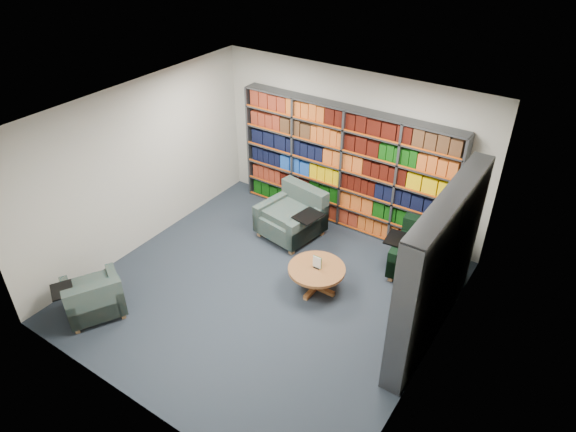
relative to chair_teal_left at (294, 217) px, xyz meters
The scene contains 7 objects.
room_shell 1.94m from the chair_teal_left, 72.07° to the right, with size 5.02×5.02×2.82m.
bookshelf_back 1.21m from the chair_teal_left, 57.90° to the left, with size 4.00×0.28×2.20m.
bookshelf_right 3.09m from the chair_teal_left, 18.39° to the right, with size 0.28×2.50×2.20m.
chair_teal_left is the anchor object (origin of this frame).
chair_green_right 2.30m from the chair_teal_left, ahead, with size 1.09×0.97×0.80m.
chair_teal_front 3.54m from the chair_teal_left, 110.45° to the right, with size 1.05×1.05×0.70m.
coffee_table 1.54m from the chair_teal_left, 44.15° to the right, with size 0.87×0.87×0.61m.
Camera 1 is at (3.60, -4.77, 5.25)m, focal length 32.00 mm.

